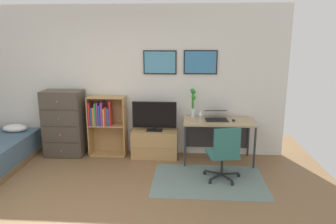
# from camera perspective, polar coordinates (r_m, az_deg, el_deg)

# --- Properties ---
(ground_plane) EXTENTS (7.20, 7.20, 0.00)m
(ground_plane) POSITION_cam_1_polar(r_m,az_deg,el_deg) (4.14, -16.50, -18.42)
(ground_plane) COLOR brown
(wall_back_with_posters) EXTENTS (6.12, 0.09, 2.70)m
(wall_back_with_posters) POSITION_cam_1_polar(r_m,az_deg,el_deg) (5.91, -9.09, 5.55)
(wall_back_with_posters) COLOR silver
(wall_back_with_posters) RESTS_ON ground_plane
(area_rug) EXTENTS (1.70, 1.20, 0.01)m
(area_rug) POSITION_cam_1_polar(r_m,az_deg,el_deg) (4.99, 7.30, -12.11)
(area_rug) COLOR slate
(area_rug) RESTS_ON ground_plane
(dresser) EXTENTS (0.71, 0.46, 1.21)m
(dresser) POSITION_cam_1_polar(r_m,az_deg,el_deg) (6.09, -18.16, -1.95)
(dresser) COLOR #4C4238
(dresser) RESTS_ON ground_plane
(bookshelf) EXTENTS (0.68, 0.30, 1.10)m
(bookshelf) POSITION_cam_1_polar(r_m,az_deg,el_deg) (5.90, -11.35, -1.53)
(bookshelf) COLOR tan
(bookshelf) RESTS_ON ground_plane
(tv_stand) EXTENTS (0.82, 0.41, 0.50)m
(tv_stand) POSITION_cam_1_polar(r_m,az_deg,el_deg) (5.80, -2.40, -5.69)
(tv_stand) COLOR tan
(tv_stand) RESTS_ON ground_plane
(television) EXTENTS (0.79, 0.16, 0.53)m
(television) POSITION_cam_1_polar(r_m,az_deg,el_deg) (5.63, -2.47, -0.80)
(television) COLOR black
(television) RESTS_ON tv_stand
(desk) EXTENTS (1.21, 0.64, 0.74)m
(desk) POSITION_cam_1_polar(r_m,az_deg,el_deg) (5.64, 9.02, -2.56)
(desk) COLOR tan
(desk) RESTS_ON ground_plane
(office_chair) EXTENTS (0.58, 0.57, 0.86)m
(office_chair) POSITION_cam_1_polar(r_m,az_deg,el_deg) (4.85, 10.10, -7.16)
(office_chair) COLOR #232326
(office_chair) RESTS_ON ground_plane
(laptop) EXTENTS (0.41, 0.44, 0.17)m
(laptop) POSITION_cam_1_polar(r_m,az_deg,el_deg) (5.59, 8.63, -0.63)
(laptop) COLOR black
(laptop) RESTS_ON desk
(computer_mouse) EXTENTS (0.06, 0.10, 0.03)m
(computer_mouse) POSITION_cam_1_polar(r_m,az_deg,el_deg) (5.52, 11.72, -1.44)
(computer_mouse) COLOR #262628
(computer_mouse) RESTS_ON desk
(bamboo_vase) EXTENTS (0.10, 0.10, 0.52)m
(bamboo_vase) POSITION_cam_1_polar(r_m,az_deg,el_deg) (5.65, 4.54, 1.77)
(bamboo_vase) COLOR silver
(bamboo_vase) RESTS_ON desk
(wine_glass) EXTENTS (0.07, 0.07, 0.18)m
(wine_glass) POSITION_cam_1_polar(r_m,az_deg,el_deg) (5.41, 5.87, -0.25)
(wine_glass) COLOR silver
(wine_glass) RESTS_ON desk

